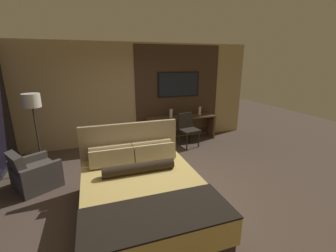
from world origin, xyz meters
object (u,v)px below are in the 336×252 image
at_px(tv, 179,84).
at_px(armchair_by_window, 35,174).
at_px(vase_tall, 171,113).
at_px(vase_short, 200,111).
at_px(bed, 143,194).
at_px(desk, 181,123).
at_px(floor_lamp, 32,107).
at_px(desk_chair, 187,126).

bearing_deg(tv, armchair_by_window, -153.29).
height_order(tv, vase_tall, tv).
bearing_deg(vase_short, bed, -129.17).
relative_size(bed, desk, 1.09).
bearing_deg(bed, floor_lamp, 129.32).
xyz_separation_m(armchair_by_window, floor_lamp, (-0.01, 0.74, 1.15)).
bearing_deg(bed, desk_chair, 53.79).
distance_m(tv, vase_tall, 0.89).
xyz_separation_m(desk, desk_chair, (-0.00, -0.52, 0.05)).
relative_size(bed, tv, 1.78).
height_order(desk, vase_short, vase_short).
relative_size(desk, floor_lamp, 1.24).
relative_size(bed, vase_short, 9.06).
xyz_separation_m(floor_lamp, vase_short, (4.25, 0.88, -0.56)).
bearing_deg(desk, vase_short, 0.48).
xyz_separation_m(desk, floor_lamp, (-3.62, -0.88, 0.91)).
relative_size(desk, armchair_by_window, 2.12).
xyz_separation_m(desk, vase_tall, (-0.32, -0.04, 0.34)).
xyz_separation_m(bed, armchair_by_window, (-1.76, 1.42, -0.09)).
height_order(floor_lamp, vase_short, floor_lamp).
xyz_separation_m(desk, vase_short, (0.63, 0.01, 0.35)).
relative_size(tv, vase_tall, 5.18).
bearing_deg(desk, armchair_by_window, -155.87).
relative_size(vase_tall, vase_short, 0.98).
height_order(bed, vase_short, bed).
bearing_deg(bed, tv, 60.25).
relative_size(tv, armchair_by_window, 1.30).
bearing_deg(armchair_by_window, desk, -96.84).
bearing_deg(vase_tall, bed, -117.07).
distance_m(bed, tv, 3.95).
height_order(desk, desk_chair, desk_chair).
bearing_deg(bed, armchair_by_window, 141.04).
xyz_separation_m(armchair_by_window, vase_tall, (3.29, 1.58, 0.59)).
bearing_deg(armchair_by_window, bed, -159.92).
distance_m(bed, desk, 3.56).
distance_m(desk, vase_tall, 0.47).
bearing_deg(bed, vase_short, 50.83).
bearing_deg(vase_short, desk_chair, -140.52).
xyz_separation_m(tv, floor_lamp, (-3.62, -1.08, -0.23)).
bearing_deg(tv, desk_chair, -90.31).
xyz_separation_m(desk_chair, armchair_by_window, (-3.60, -1.10, -0.29)).
bearing_deg(floor_lamp, desk, 13.64).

